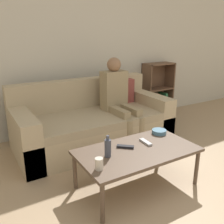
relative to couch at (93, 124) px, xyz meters
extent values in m
cube|color=beige|center=(0.12, 0.70, 1.01)|extent=(12.00, 0.06, 2.60)
cube|color=tan|center=(-0.01, -0.04, -0.11)|extent=(2.08, 0.97, 0.35)
cube|color=tan|center=(-0.01, -0.13, 0.11)|extent=(1.64, 0.79, 0.10)
cube|color=tan|center=(-0.01, 0.36, 0.37)|extent=(2.08, 0.18, 0.41)
cube|color=tan|center=(-0.94, -0.04, 0.02)|extent=(0.22, 0.97, 0.61)
cube|color=tan|center=(0.92, -0.04, 0.02)|extent=(0.22, 0.97, 0.61)
cube|color=#93423D|center=(0.61, 0.21, 0.34)|extent=(0.36, 0.12, 0.36)
cube|color=brown|center=(1.32, 0.52, 0.20)|extent=(0.02, 0.28, 0.97)
cube|color=brown|center=(1.86, 0.52, 0.20)|extent=(0.02, 0.28, 0.97)
cube|color=brown|center=(1.59, 0.65, 0.20)|extent=(0.56, 0.02, 0.97)
cube|color=brown|center=(1.59, 0.52, -0.28)|extent=(0.56, 0.28, 0.02)
cube|color=brown|center=(1.59, 0.52, 0.22)|extent=(0.52, 0.28, 0.02)
cube|color=brown|center=(1.59, 0.52, 0.67)|extent=(0.56, 0.28, 0.02)
cube|color=#993D84|center=(1.36, 0.50, -0.13)|extent=(0.06, 0.16, 0.27)
cube|color=#993D84|center=(1.42, 0.51, -0.08)|extent=(0.04, 0.22, 0.37)
cube|color=#2D7A4C|center=(1.47, 0.51, -0.07)|extent=(0.04, 0.21, 0.39)
cube|color=#B77542|center=(1.53, 0.51, -0.06)|extent=(0.06, 0.22, 0.41)
cube|color=#232328|center=(1.59, 0.50, -0.12)|extent=(0.06, 0.17, 0.29)
cube|color=#2D7A4C|center=(1.66, 0.51, -0.10)|extent=(0.07, 0.23, 0.33)
cube|color=#2D7A4C|center=(1.73, 0.51, -0.07)|extent=(0.05, 0.20, 0.39)
cube|color=#B77542|center=(1.80, 0.50, -0.11)|extent=(0.07, 0.17, 0.30)
cylinder|color=brown|center=(-0.64, -1.44, -0.10)|extent=(0.04, 0.04, 0.38)
cylinder|color=brown|center=(0.45, -1.44, -0.10)|extent=(0.04, 0.04, 0.38)
cylinder|color=brown|center=(-0.64, -0.87, -0.10)|extent=(0.04, 0.04, 0.38)
cylinder|color=brown|center=(0.45, -0.87, -0.10)|extent=(0.04, 0.04, 0.38)
cube|color=brown|center=(-0.10, -1.16, 0.10)|extent=(1.17, 0.65, 0.03)
cylinder|color=#9E8966|center=(0.25, -0.52, -0.06)|extent=(0.09, 0.09, 0.45)
cylinder|color=#9E8966|center=(0.44, -0.51, -0.06)|extent=(0.09, 0.09, 0.45)
cube|color=#9E8966|center=(0.24, -0.26, 0.21)|extent=(0.11, 0.44, 0.09)
cube|color=#9E8966|center=(0.43, -0.26, 0.21)|extent=(0.11, 0.44, 0.09)
cube|color=#9E8966|center=(0.33, 0.00, 0.43)|extent=(0.35, 0.21, 0.54)
sphere|color=#936B4C|center=(0.33, 0.00, 0.79)|extent=(0.19, 0.19, 0.19)
cylinder|color=silver|center=(-0.59, -1.29, 0.17)|extent=(0.07, 0.07, 0.10)
cube|color=black|center=(-0.17, -1.06, 0.13)|extent=(0.16, 0.15, 0.02)
cube|color=#B7B7BC|center=(0.07, -1.08, 0.13)|extent=(0.06, 0.17, 0.02)
cylinder|color=teal|center=(0.35, -0.96, 0.14)|extent=(0.16, 0.16, 0.05)
cylinder|color=#424756|center=(-0.41, -1.13, 0.20)|extent=(0.06, 0.06, 0.17)
cylinder|color=#424756|center=(-0.41, -1.13, 0.31)|extent=(0.03, 0.03, 0.04)
camera|label=1|loc=(-1.43, -2.92, 1.21)|focal=40.00mm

